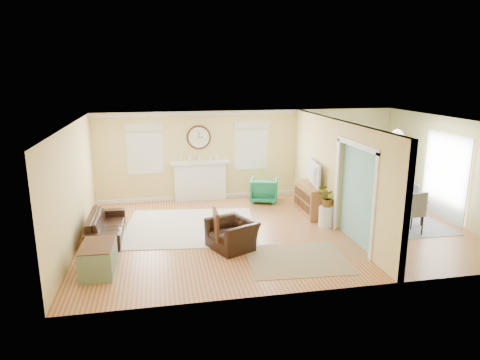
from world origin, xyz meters
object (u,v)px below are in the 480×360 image
object	(u,v)px
sofa	(106,225)
dining_table	(388,207)
green_chair	(264,190)
credenza	(310,199)
eames_chair	(232,234)

from	to	relation	value
sofa	dining_table	bearing A→B (deg)	-90.63
green_chair	dining_table	bearing A→B (deg)	161.50
green_chair	credenza	world-z (taller)	credenza
eames_chair	credenza	xyz separation A→B (m)	(2.42, 1.86, 0.09)
credenza	eames_chair	bearing A→B (deg)	-142.54
green_chair	credenza	distance (m)	1.62
credenza	dining_table	distance (m)	1.98
eames_chair	green_chair	bearing A→B (deg)	129.78
eames_chair	credenza	distance (m)	3.05
sofa	eames_chair	xyz separation A→B (m)	(2.72, -1.17, 0.03)
credenza	dining_table	world-z (taller)	credenza
sofa	credenza	bearing A→B (deg)	-82.75
eames_chair	green_chair	world-z (taller)	green_chair
sofa	credenza	size ratio (longest dim) A/B	1.40
eames_chair	dining_table	bearing A→B (deg)	79.91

